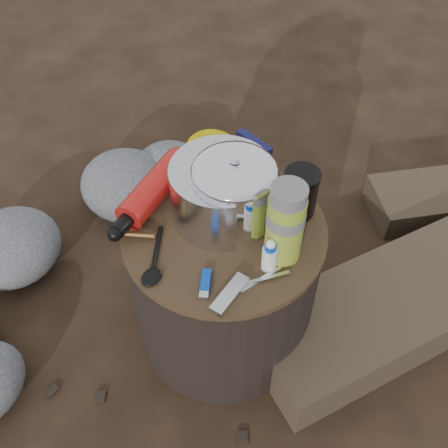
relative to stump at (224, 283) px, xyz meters
The scene contains 15 objects.
ground 0.23m from the stump, ahead, with size 60.00×60.00×0.00m, color #2E1F15.
stump is the anchor object (origin of this frame).
rock_ring 0.51m from the stump, behind, with size 0.49×1.06×0.21m, color #59595D, non-canonical shape.
foil_windscreen 0.31m from the stump, 129.49° to the left, with size 0.25×0.25×0.15m, color silver.
camping_pot 0.33m from the stump, 82.22° to the left, with size 0.20×0.20×0.20m, color white.
fuel_bottle 0.34m from the stump, behind, with size 0.07×0.31×0.07m, color red, non-canonical shape.
thermos 0.37m from the stump, ahead, with size 0.09×0.09×0.21m, color #91A92E.
travel_mug 0.35m from the stump, 50.62° to the left, with size 0.08×0.08×0.13m, color black.
stuff_sack 0.36m from the stump, 129.77° to the left, with size 0.16×0.13×0.11m, color #E0BB00.
food_pouch 0.35m from the stump, 100.63° to the left, with size 0.11×0.02×0.14m, color #10114A.
lighter 0.29m from the stump, 71.04° to the right, with size 0.02×0.08×0.01m, color #063FC6.
multitool 0.31m from the stump, 53.32° to the right, with size 0.03×0.11×0.02m, color silver.
pot_grabber 0.30m from the stump, 28.53° to the right, with size 0.03×0.11×0.01m, color silver, non-canonical shape.
spork 0.30m from the stump, 122.00° to the right, with size 0.04×0.17×0.01m, color black, non-canonical shape.
squeeze_bottle 0.32m from the stump, 16.19° to the right, with size 0.04×0.04×0.08m, color white.
Camera 1 is at (0.47, -0.73, 1.47)m, focal length 43.41 mm.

